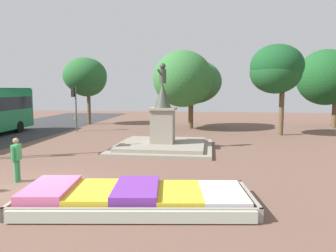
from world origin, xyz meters
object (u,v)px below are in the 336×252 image
traffic_light_far_corner (74,101)px  pedestrian_near_planter (16,157)px  statue_monument (163,136)px  flower_planter (131,198)px

traffic_light_far_corner → pedestrian_near_planter: 14.38m
statue_monument → traffic_light_far_corner: 10.59m
flower_planter → pedestrian_near_planter: bearing=157.9°
traffic_light_far_corner → statue_monument: bearing=-40.1°
flower_planter → traffic_light_far_corner: size_ratio=1.94×
statue_monument → traffic_light_far_corner: (-7.99, 6.73, 1.71)m
statue_monument → pedestrian_near_planter: size_ratio=3.40×
statue_monument → pedestrian_near_planter: 8.26m
flower_planter → statue_monument: bearing=92.7°
flower_planter → pedestrian_near_planter: size_ratio=4.27×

